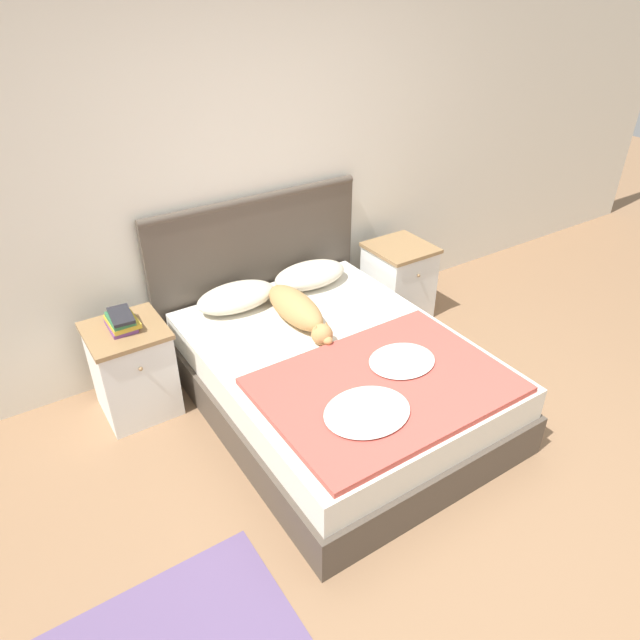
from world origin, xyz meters
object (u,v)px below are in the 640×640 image
nightstand_right (398,281)px  book_stack (121,321)px  pillow_left (236,297)px  bed (337,379)px  pillow_right (310,275)px  dog (297,309)px  nightstand_left (133,369)px

nightstand_right → book_stack: size_ratio=2.41×
pillow_left → bed: bearing=-69.3°
pillow_left → pillow_right: same height
dog → pillow_right: bearing=48.5°
nightstand_left → bed: bearing=-33.0°
pillow_right → book_stack: (-1.37, -0.07, 0.11)m
pillow_right → bed: bearing=-110.7°
nightstand_right → dog: size_ratio=0.78×
bed → pillow_left: 0.89m
pillow_right → pillow_left: bearing=180.0°
nightstand_right → pillow_left: pillow_left is taller
pillow_left → pillow_right: bearing=0.0°
nightstand_left → nightstand_right: same height
nightstand_right → book_stack: book_stack is taller
bed → nightstand_right: bearing=33.0°
dog → bed: bearing=-83.1°
pillow_left → dog: (0.25, -0.39, 0.02)m
bed → nightstand_left: size_ratio=3.26×
nightstand_right → dog: dog is taller
bed → nightstand_right: nightstand_right is taller
pillow_left → book_stack: bearing=-174.9°
bed → nightstand_left: bearing=147.0°
dog → book_stack: size_ratio=3.09×
nightstand_left → nightstand_right: size_ratio=1.00×
pillow_right → dog: size_ratio=0.72×
nightstand_right → dog: 1.19m
pillow_left → book_stack: (-0.78, -0.07, 0.11)m
bed → nightstand_right: size_ratio=3.26×
bed → pillow_right: size_ratio=3.56×
book_stack → nightstand_right: bearing=-0.4°
nightstand_left → book_stack: bearing=99.6°
bed → dog: bearing=96.9°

